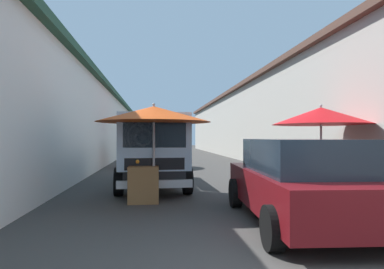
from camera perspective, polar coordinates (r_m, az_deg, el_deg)
ground at (r=16.15m, az=-1.26°, el=-5.78°), size 90.00×90.00×0.00m
building_left_whitewash at (r=19.22m, az=-24.82°, el=1.46°), size 49.80×7.50×4.24m
building_right_concrete at (r=20.39m, az=19.58°, el=2.29°), size 49.80×7.50×4.93m
fruit_stall_far_left at (r=7.45m, az=-7.13°, el=1.39°), size 2.63×2.63×2.28m
fruit_stall_near_right at (r=9.22m, az=21.82°, el=1.91°), size 2.58×2.58×2.36m
fruit_stall_far_right at (r=16.18m, az=-7.90°, el=0.21°), size 2.83×2.83×2.17m
hatchback_car at (r=5.86m, az=18.57°, el=-7.77°), size 4.02×2.14×1.45m
delivery_truck at (r=8.99m, az=-6.96°, el=-3.33°), size 4.98×2.10×2.08m
vendor_by_crates at (r=19.58m, az=-6.83°, el=-2.29°), size 0.41×0.54×1.53m
plastic_stool at (r=7.26m, az=11.56°, el=-9.66°), size 0.30×0.30×0.43m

